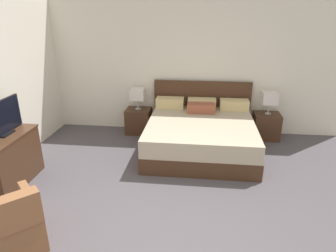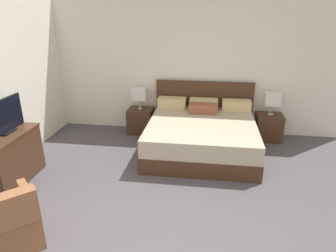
# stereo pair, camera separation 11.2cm
# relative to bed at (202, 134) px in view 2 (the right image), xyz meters

# --- Properties ---
(wall_back) EXTENTS (6.53, 0.06, 2.70)m
(wall_back) POSITION_rel_bed_xyz_m (-0.44, 1.01, 1.03)
(wall_back) COLOR silver
(wall_back) RESTS_ON ground
(bed) EXTENTS (1.98, 1.99, 1.10)m
(bed) POSITION_rel_bed_xyz_m (0.00, 0.00, 0.00)
(bed) COLOR #422819
(bed) RESTS_ON ground
(nightstand_left) EXTENTS (0.50, 0.43, 0.52)m
(nightstand_left) POSITION_rel_bed_xyz_m (-1.31, 0.70, -0.06)
(nightstand_left) COLOR #422819
(nightstand_left) RESTS_ON ground
(nightstand_right) EXTENTS (0.50, 0.43, 0.52)m
(nightstand_right) POSITION_rel_bed_xyz_m (1.31, 0.70, -0.06)
(nightstand_right) COLOR #422819
(nightstand_right) RESTS_ON ground
(table_lamp_left) EXTENTS (0.29, 0.29, 0.43)m
(table_lamp_left) POSITION_rel_bed_xyz_m (-1.31, 0.70, 0.52)
(table_lamp_left) COLOR #B7B7BC
(table_lamp_left) RESTS_ON nightstand_left
(table_lamp_right) EXTENTS (0.29, 0.29, 0.43)m
(table_lamp_right) POSITION_rel_bed_xyz_m (1.31, 0.70, 0.52)
(table_lamp_right) COLOR #B7B7BC
(table_lamp_right) RESTS_ON nightstand_right
(dresser) EXTENTS (0.54, 1.06, 0.77)m
(dresser) POSITION_rel_bed_xyz_m (-2.81, -1.51, 0.08)
(dresser) COLOR #422819
(dresser) RESTS_ON ground
(tv) EXTENTS (0.18, 0.84, 0.50)m
(tv) POSITION_rel_bed_xyz_m (-2.81, -1.42, 0.69)
(tv) COLOR black
(tv) RESTS_ON dresser
(armchair_by_window) EXTENTS (0.97, 0.97, 0.76)m
(armchair_by_window) POSITION_rel_bed_xyz_m (-2.03, -2.76, -0.03)
(armchair_by_window) COLOR brown
(armchair_by_window) RESTS_ON ground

